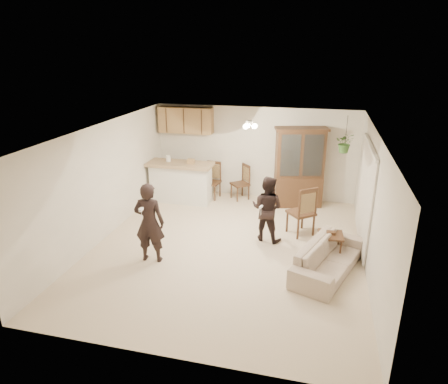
% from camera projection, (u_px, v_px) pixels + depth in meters
% --- Properties ---
extents(floor, '(6.50, 6.50, 0.00)m').
position_uv_depth(floor, '(227.00, 248.00, 8.41)').
color(floor, beige).
rests_on(floor, ground).
extents(ceiling, '(5.50, 6.50, 0.02)m').
position_uv_depth(ceiling, '(228.00, 131.00, 7.55)').
color(ceiling, silver).
rests_on(ceiling, wall_back).
extents(wall_back, '(5.50, 0.02, 2.50)m').
position_uv_depth(wall_back, '(255.00, 153.00, 10.95)').
color(wall_back, beige).
rests_on(wall_back, ground).
extents(wall_front, '(5.50, 0.02, 2.50)m').
position_uv_depth(wall_front, '(168.00, 279.00, 5.02)').
color(wall_front, beige).
rests_on(wall_front, ground).
extents(wall_left, '(0.02, 6.50, 2.50)m').
position_uv_depth(wall_left, '(103.00, 182.00, 8.60)').
color(wall_left, beige).
rests_on(wall_left, ground).
extents(wall_right, '(0.02, 6.50, 2.50)m').
position_uv_depth(wall_right, '(372.00, 205.00, 7.37)').
color(wall_right, beige).
rests_on(wall_right, ground).
extents(breakfast_bar, '(1.60, 0.55, 1.00)m').
position_uv_depth(breakfast_bar, '(181.00, 184.00, 10.80)').
color(breakfast_bar, white).
rests_on(breakfast_bar, floor).
extents(bar_top, '(1.75, 0.70, 0.08)m').
position_uv_depth(bar_top, '(180.00, 164.00, 10.61)').
color(bar_top, tan).
rests_on(bar_top, breakfast_bar).
extents(upper_cabinets, '(1.50, 0.34, 0.70)m').
position_uv_depth(upper_cabinets, '(186.00, 120.00, 10.91)').
color(upper_cabinets, brown).
rests_on(upper_cabinets, wall_back).
extents(vertical_blinds, '(0.06, 2.30, 2.10)m').
position_uv_depth(vertical_blinds, '(365.00, 196.00, 8.25)').
color(vertical_blinds, beige).
rests_on(vertical_blinds, wall_right).
extents(ceiling_fixture, '(0.36, 0.36, 0.20)m').
position_uv_depth(ceiling_fixture, '(249.00, 125.00, 8.64)').
color(ceiling_fixture, '#FFEDBF').
rests_on(ceiling_fixture, ceiling).
extents(hanging_plant, '(0.43, 0.37, 0.48)m').
position_uv_depth(hanging_plant, '(345.00, 143.00, 9.45)').
color(hanging_plant, '#325421').
rests_on(hanging_plant, ceiling).
extents(plant_cord, '(0.01, 0.01, 0.65)m').
position_uv_depth(plant_cord, '(347.00, 129.00, 9.34)').
color(plant_cord, black).
rests_on(plant_cord, ceiling).
extents(sofa, '(1.33, 2.01, 0.73)m').
position_uv_depth(sofa, '(329.00, 254.00, 7.41)').
color(sofa, beige).
rests_on(sofa, floor).
extents(adult, '(0.69, 0.49, 1.80)m').
position_uv_depth(adult, '(149.00, 218.00, 7.65)').
color(adult, black).
rests_on(adult, floor).
extents(child, '(0.76, 0.66, 1.35)m').
position_uv_depth(child, '(267.00, 211.00, 8.58)').
color(child, black).
rests_on(child, floor).
extents(china_hutch, '(1.41, 0.82, 2.09)m').
position_uv_depth(china_hutch, '(299.00, 168.00, 10.34)').
color(china_hutch, '#3D2716').
rests_on(china_hutch, floor).
extents(side_table, '(0.51, 0.51, 0.59)m').
position_uv_depth(side_table, '(330.00, 246.00, 7.94)').
color(side_table, '#3D2716').
rests_on(side_table, floor).
extents(chair_bar, '(0.51, 0.51, 1.01)m').
position_uv_depth(chair_bar, '(211.00, 188.00, 11.11)').
color(chair_bar, '#3D2716').
rests_on(chair_bar, floor).
extents(chair_hutch_left, '(0.61, 0.61, 0.97)m').
position_uv_depth(chair_hutch_left, '(240.00, 189.00, 11.04)').
color(chair_hutch_left, '#3D2716').
rests_on(chair_hutch_left, floor).
extents(chair_hutch_right, '(0.72, 0.72, 1.15)m').
position_uv_depth(chair_hutch_right, '(300.00, 220.00, 8.96)').
color(chair_hutch_right, '#3D2716').
rests_on(chair_hutch_right, floor).
extents(controller_adult, '(0.06, 0.14, 0.04)m').
position_uv_depth(controller_adult, '(141.00, 210.00, 7.18)').
color(controller_adult, white).
rests_on(controller_adult, adult).
extents(controller_child, '(0.07, 0.13, 0.04)m').
position_uv_depth(controller_child, '(261.00, 207.00, 8.22)').
color(controller_child, white).
rests_on(controller_child, child).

